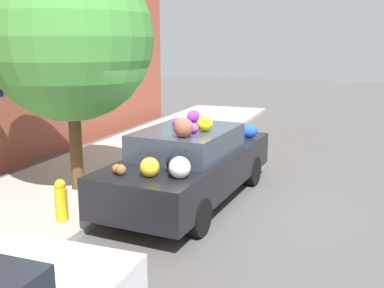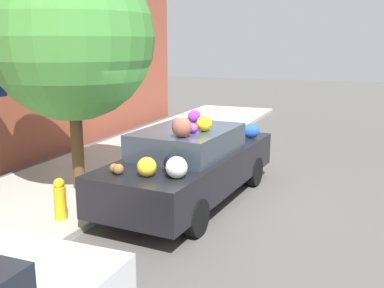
{
  "view_description": "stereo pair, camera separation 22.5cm",
  "coord_description": "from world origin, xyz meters",
  "views": [
    {
      "loc": [
        -7.63,
        -2.79,
        2.95
      ],
      "look_at": [
        0.0,
        0.07,
        1.11
      ],
      "focal_mm": 42.0,
      "sensor_mm": 36.0,
      "label": 1
    },
    {
      "loc": [
        -7.55,
        -3.0,
        2.95
      ],
      "look_at": [
        0.0,
        0.07,
        1.11
      ],
      "focal_mm": 42.0,
      "sensor_mm": 36.0,
      "label": 2
    }
  ],
  "objects": [
    {
      "name": "ground_plane",
      "position": [
        0.0,
        0.0,
        0.0
      ],
      "size": [
        60.0,
        60.0,
        0.0
      ],
      "primitive_type": "plane",
      "color": "#565451"
    },
    {
      "name": "sidewalk_curb",
      "position": [
        0.0,
        2.7,
        0.06
      ],
      "size": [
        24.0,
        3.2,
        0.12
      ],
      "color": "#B2ADA3",
      "rests_on": "ground"
    },
    {
      "name": "art_car",
      "position": [
        -0.04,
        0.07,
        0.76
      ],
      "size": [
        4.68,
        2.0,
        1.76
      ],
      "rotation": [
        0.0,
        0.0,
        -0.07
      ],
      "color": "black",
      "rests_on": "ground"
    },
    {
      "name": "fire_hydrant",
      "position": [
        -1.94,
        1.61,
        0.46
      ],
      "size": [
        0.2,
        0.2,
        0.7
      ],
      "color": "gold",
      "rests_on": "sidewalk_curb"
    },
    {
      "name": "street_tree",
      "position": [
        -0.43,
        2.34,
        3.05
      ],
      "size": [
        3.14,
        3.14,
        4.5
      ],
      "color": "brown",
      "rests_on": "sidewalk_curb"
    }
  ]
}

